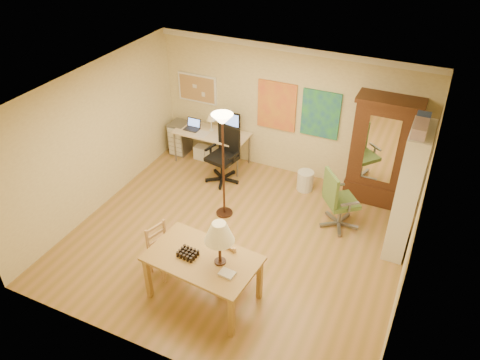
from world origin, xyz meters
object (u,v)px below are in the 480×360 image
at_px(office_chair_green, 338,212).
at_px(bookshelf, 408,193).
at_px(computer_desk, 214,144).
at_px(armoire, 380,158).
at_px(dining_table, 208,251).
at_px(office_chair_black, 223,167).

bearing_deg(office_chair_green, bookshelf, -5.55).
bearing_deg(computer_desk, armoire, 1.37).
distance_m(dining_table, computer_desk, 3.95).
distance_m(dining_table, armoire, 3.96).
distance_m(computer_desk, office_chair_black, 0.76).
bearing_deg(armoire, office_chair_green, -110.90).
relative_size(armoire, bookshelf, 0.95).
xyz_separation_m(computer_desk, office_chair_green, (3.02, -1.03, -0.14)).
bearing_deg(office_chair_black, armoire, 12.24).
bearing_deg(office_chair_black, office_chair_green, -10.80).
bearing_deg(dining_table, armoire, 64.84).
height_order(armoire, bookshelf, bookshelf).
relative_size(dining_table, computer_desk, 1.04).
height_order(dining_table, office_chair_black, dining_table).
relative_size(office_chair_black, armoire, 0.55).
distance_m(computer_desk, armoire, 3.48).
bearing_deg(office_chair_green, office_chair_black, 169.20).
xyz_separation_m(dining_table, office_chair_green, (1.26, 2.47, -0.63)).
bearing_deg(bookshelf, armoire, 117.41).
distance_m(armoire, bookshelf, 1.39).
distance_m(office_chair_green, armoire, 1.34).
distance_m(computer_desk, bookshelf, 4.29).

